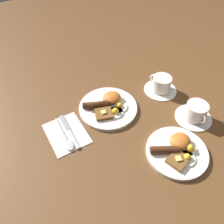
# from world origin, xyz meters

# --- Properties ---
(ground_plane) EXTENTS (3.00, 3.00, 0.00)m
(ground_plane) POSITION_xyz_m (0.00, 0.00, 0.00)
(ground_plane) COLOR brown
(breakfast_plate_near) EXTENTS (0.26, 0.26, 0.05)m
(breakfast_plate_near) POSITION_xyz_m (-0.00, -0.00, 0.02)
(breakfast_plate_near) COLOR white
(breakfast_plate_near) RESTS_ON ground_plane
(breakfast_plate_far) EXTENTS (0.23, 0.23, 0.05)m
(breakfast_plate_far) POSITION_xyz_m (-0.10, 0.33, 0.02)
(breakfast_plate_far) COLOR white
(breakfast_plate_far) RESTS_ON ground_plane
(teacup_near) EXTENTS (0.16, 0.16, 0.08)m
(teacup_near) POSITION_xyz_m (-0.28, 0.03, 0.03)
(teacup_near) COLOR white
(teacup_near) RESTS_ON ground_plane
(teacup_far) EXTENTS (0.16, 0.16, 0.08)m
(teacup_far) POSITION_xyz_m (-0.28, 0.24, 0.03)
(teacup_far) COLOR white
(teacup_far) RESTS_ON ground_plane
(napkin) EXTENTS (0.15, 0.19, 0.01)m
(napkin) POSITION_xyz_m (0.22, 0.03, 0.00)
(napkin) COLOR white
(napkin) RESTS_ON ground_plane
(knife) EXTENTS (0.02, 0.19, 0.01)m
(knife) POSITION_xyz_m (0.20, 0.02, 0.01)
(knife) COLOR silver
(knife) RESTS_ON napkin
(spoon) EXTENTS (0.04, 0.18, 0.01)m
(spoon) POSITION_xyz_m (0.23, 0.07, 0.01)
(spoon) COLOR silver
(spoon) RESTS_ON napkin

